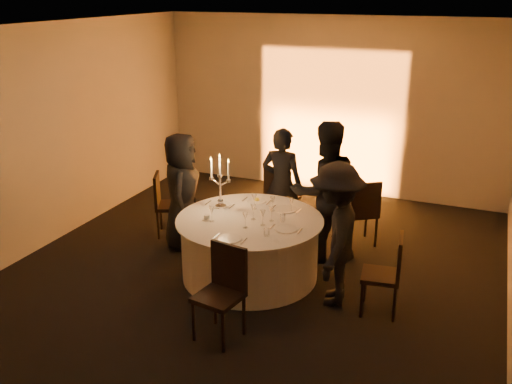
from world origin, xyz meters
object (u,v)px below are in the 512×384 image
at_px(guest_back_left, 282,185).
at_px(chair_left, 165,201).
at_px(chair_front, 223,287).
at_px(coffee_cup, 207,217).
at_px(chair_back_right, 362,209).
at_px(chair_back_left, 280,195).
at_px(guest_back_right, 324,192).
at_px(banquet_table, 250,248).
at_px(guest_right, 336,235).
at_px(candelabra, 220,189).
at_px(guest_left, 182,191).
at_px(chair_right, 388,270).

bearing_deg(guest_back_left, chair_left, 18.28).
relative_size(chair_front, guest_back_left, 0.60).
distance_m(chair_front, coffee_cup, 1.30).
height_order(chair_left, guest_back_left, guest_back_left).
bearing_deg(chair_left, chair_back_right, -100.12).
xyz_separation_m(chair_back_left, guest_back_left, (0.13, -0.29, 0.27)).
height_order(chair_left, guest_back_right, guest_back_right).
distance_m(banquet_table, guest_right, 1.22).
xyz_separation_m(chair_front, guest_back_left, (-0.28, 2.47, 0.26)).
distance_m(guest_back_left, guest_right, 1.79).
xyz_separation_m(chair_back_left, candelabra, (-0.35, -1.27, 0.47)).
bearing_deg(chair_back_left, coffee_cup, 84.81).
height_order(banquet_table, guest_back_left, guest_back_left).
bearing_deg(guest_left, coffee_cup, -153.93).
distance_m(banquet_table, chair_left, 1.78).
bearing_deg(candelabra, guest_back_left, 63.98).
height_order(chair_back_left, guest_back_right, guest_back_right).
relative_size(chair_right, coffee_cup, 8.45).
bearing_deg(chair_back_left, chair_right, 143.21).
height_order(chair_right, candelabra, candelabra).
bearing_deg(chair_back_right, guest_back_left, -23.03).
relative_size(chair_left, coffee_cup, 8.38).
distance_m(chair_back_left, chair_back_right, 1.23).
xyz_separation_m(chair_back_left, guest_left, (-1.05, -1.03, 0.26)).
relative_size(chair_front, guest_back_right, 0.53).
height_order(guest_left, guest_back_right, guest_back_right).
bearing_deg(chair_left, chair_right, -130.21).
xyz_separation_m(chair_front, guest_left, (-1.45, 1.73, 0.25)).
bearing_deg(coffee_cup, guest_right, 1.54).
bearing_deg(chair_back_right, chair_left, -19.80).
relative_size(chair_right, guest_left, 0.58).
xyz_separation_m(guest_back_left, candelabra, (-0.48, -0.97, 0.20)).
bearing_deg(chair_back_right, coffee_cup, 12.05).
bearing_deg(guest_left, chair_right, -123.74).
height_order(chair_front, coffee_cup, chair_front).
xyz_separation_m(chair_back_right, guest_back_right, (-0.39, -0.57, 0.39)).
xyz_separation_m(guest_back_right, candelabra, (-1.18, -0.64, 0.09)).
bearing_deg(banquet_table, chair_back_right, 52.84).
bearing_deg(banquet_table, coffee_cup, -154.33).
distance_m(chair_left, chair_back_left, 1.68).
bearing_deg(guest_back_right, guest_right, 74.03).
distance_m(chair_right, guest_back_right, 1.55).
bearing_deg(coffee_cup, guest_back_right, 43.13).
relative_size(chair_left, candelabra, 1.29).
bearing_deg(coffee_cup, chair_back_left, 79.54).
bearing_deg(chair_right, guest_back_right, -143.12).
bearing_deg(guest_back_left, coffee_cup, 73.76).
height_order(chair_back_left, guest_back_left, guest_back_left).
distance_m(chair_back_left, candelabra, 1.40).
bearing_deg(banquet_table, chair_back_left, 95.83).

